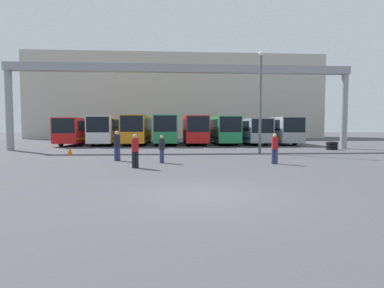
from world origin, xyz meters
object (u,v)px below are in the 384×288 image
Objects in this scene: bus_slot_6 at (250,130)px; bus_slot_7 at (276,129)px; pedestrian_far_center at (135,150)px; tire_stack at (332,146)px; bus_slot_3 at (166,128)px; bus_slot_2 at (138,128)px; bus_slot_1 at (109,129)px; lamp_post at (260,98)px; pedestrian_near_right at (162,148)px; bus_slot_4 at (194,128)px; bus_slot_0 at (79,130)px; pedestrian_mid_left at (275,148)px; traffic_cone at (70,151)px; bus_slot_5 at (222,129)px; pedestrian_near_left at (117,145)px.

bus_slot_6 is 3.42m from bus_slot_7.
pedestrian_far_center reaches higher than tire_stack.
bus_slot_3 reaches higher than bus_slot_6.
bus_slot_3 is (3.39, -0.16, -0.01)m from bus_slot_2.
bus_slot_1 is 20.35m from bus_slot_7.
pedestrian_far_center is 0.22× the size of lamp_post.
bus_slot_4 is at bearing 18.02° from pedestrian_near_right.
bus_slot_0 is at bearing -89.03° from pedestrian_far_center.
tire_stack is (18.57, -10.21, -1.56)m from bus_slot_2.
bus_slot_4 is at bearing 176.28° from bus_slot_6.
bus_slot_3 is at bearing -48.86° from pedestrian_mid_left.
bus_slot_3 is at bearing 64.14° from traffic_cone.
bus_slot_4 is at bearing 2.43° from bus_slot_0.
bus_slot_1 is at bearing -179.08° from bus_slot_5.
lamp_post is at bearing -25.00° from pedestrian_near_right.
bus_slot_3 is 3.40m from bus_slot_4.
bus_slot_1 is 1.37× the size of lamp_post.
traffic_cone is (3.43, -13.50, -1.43)m from bus_slot_0.
bus_slot_6 reaches higher than pedestrian_far_center.
traffic_cone is at bearing -177.84° from lamp_post.
lamp_post reaches higher than bus_slot_3.
bus_slot_5 is 20.17m from pedestrian_near_left.
bus_slot_2 reaches higher than bus_slot_3.
pedestrian_mid_left is at bearing -100.76° from bus_slot_6.
bus_slot_7 is at bearing 0.95° from bus_slot_1.
pedestrian_far_center is 12.06m from lamp_post.
bus_slot_2 is (3.39, 0.32, 0.07)m from bus_slot_1.
bus_slot_1 is 10.18m from bus_slot_4.
bus_slot_0 is 13.58m from bus_slot_4.
bus_slot_1 is at bearing 92.64° from pedestrian_near_left.
bus_slot_5 is 10.72× the size of tire_stack.
pedestrian_near_left is at bearing 93.16° from pedestrian_near_right.
bus_slot_7 reaches higher than traffic_cone.
bus_slot_2 is at bearing 128.93° from lamp_post.
pedestrian_mid_left is 7.44m from lamp_post.
tire_stack is at bearing -81.07° from bus_slot_7.
bus_slot_7 is 10.95× the size of tire_stack.
bus_slot_0 reaches higher than tire_stack.
lamp_post reaches higher than tire_stack.
bus_slot_1 is 24.13m from tire_stack.
bus_slot_2 is 1.02× the size of bus_slot_5.
bus_slot_6 is at bearing -77.55° from pedestrian_mid_left.
bus_slot_3 is (10.17, 0.41, 0.18)m from bus_slot_0.
pedestrian_mid_left reaches higher than traffic_cone.
bus_slot_1 is 6.25× the size of pedestrian_far_center.
traffic_cone is (-20.31, -14.09, -1.52)m from bus_slot_7.
bus_slot_4 is 17.41m from traffic_cone.
lamp_post is (14.32, -13.21, 2.43)m from bus_slot_1.
bus_slot_4 reaches higher than tire_stack.
bus_slot_6 is 21.77m from traffic_cone.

